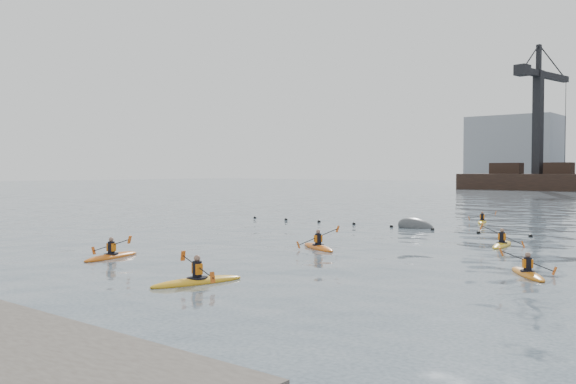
% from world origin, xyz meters
% --- Properties ---
extents(ground, '(400.00, 400.00, 0.00)m').
position_xyz_m(ground, '(0.00, 0.00, 0.00)').
color(ground, '#33414A').
rests_on(ground, ground).
extents(float_line, '(33.24, 0.73, 0.24)m').
position_xyz_m(float_line, '(-0.50, 22.53, 0.03)').
color(float_line, black).
rests_on(float_line, ground).
extents(kayaker_0, '(2.12, 3.20, 1.11)m').
position_xyz_m(kayaker_0, '(-7.27, 2.62, 0.10)').
color(kayaker_0, '#D46014').
rests_on(kayaker_0, ground).
extents(kayaker_1, '(2.20, 3.38, 1.10)m').
position_xyz_m(kayaker_1, '(-0.06, 0.91, 0.10)').
color(kayaker_1, gold).
rests_on(kayaker_1, ground).
extents(kayaker_2, '(3.07, 2.19, 1.18)m').
position_xyz_m(kayaker_2, '(-2.31, 10.74, 0.10)').
color(kayaker_2, orange).
rests_on(kayaker_2, ground).
extents(kayaker_3, '(2.15, 3.16, 1.20)m').
position_xyz_m(kayaker_3, '(4.19, 17.19, 0.09)').
color(kayaker_3, yellow).
rests_on(kayaker_3, ground).
extents(kayaker_4, '(2.22, 2.71, 1.11)m').
position_xyz_m(kayaker_4, '(7.91, 9.31, 0.09)').
color(kayaker_4, orange).
rests_on(kayaker_4, ground).
extents(kayaker_5, '(1.87, 2.88, 0.96)m').
position_xyz_m(kayaker_5, '(-1.73, 29.86, 0.09)').
color(kayaker_5, gold).
rests_on(kayaker_5, ground).
extents(mooring_buoy, '(2.94, 2.08, 1.72)m').
position_xyz_m(mooring_buoy, '(-3.53, 23.22, 0.00)').
color(mooring_buoy, '#383B3D').
rests_on(mooring_buoy, ground).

